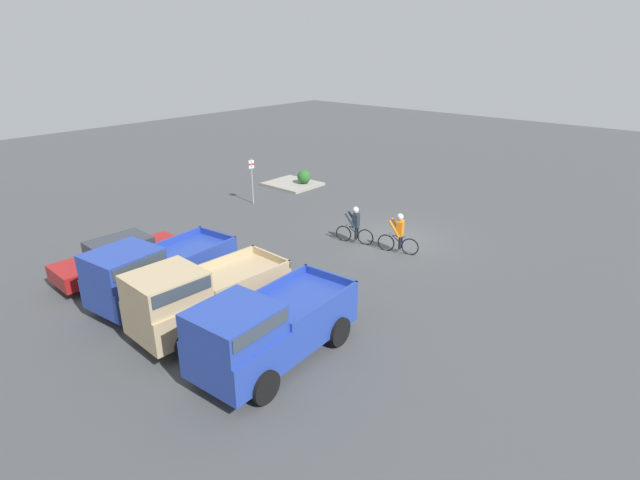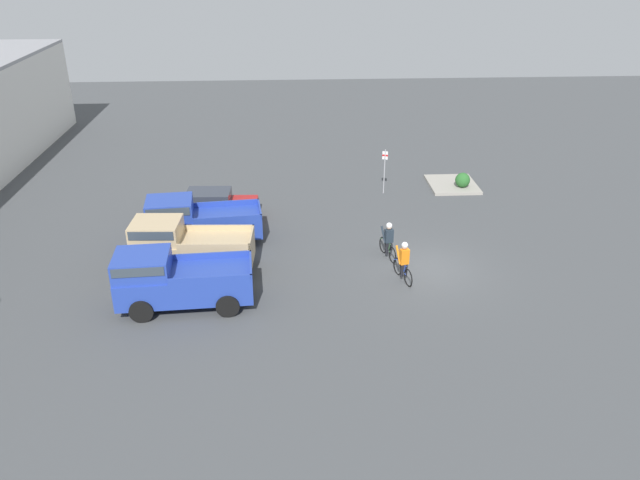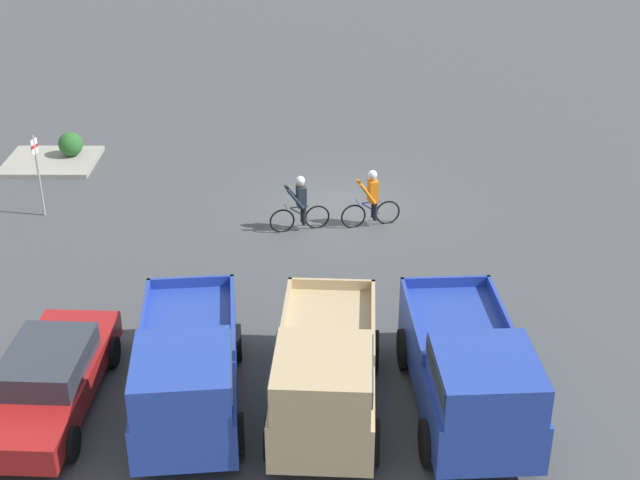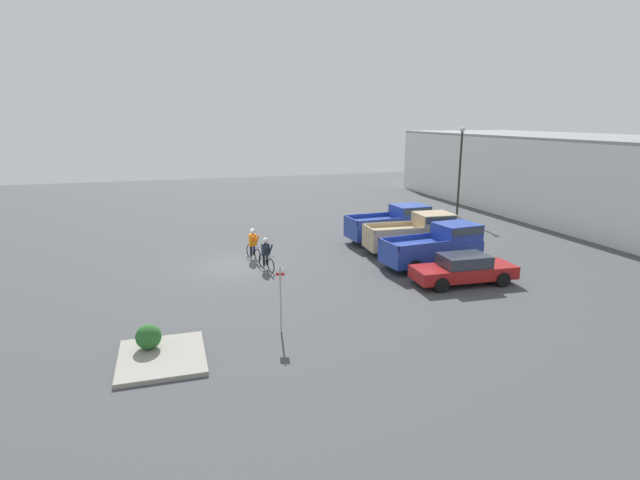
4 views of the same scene
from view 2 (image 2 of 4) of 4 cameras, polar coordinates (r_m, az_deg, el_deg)
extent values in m
plane|color=#424447|center=(27.15, 9.75, -2.54)|extent=(80.00, 80.00, 0.00)
cube|color=#233D9E|center=(24.26, -12.18, -3.93)|extent=(2.31, 5.18, 1.05)
cube|color=#233D9E|center=(24.05, -15.98, -2.17)|extent=(1.97, 2.13, 0.79)
cube|color=#333D47|center=(23.97, -16.03, -1.80)|extent=(2.02, 1.97, 0.35)
cube|color=#233D9E|center=(23.02, -10.00, -3.60)|extent=(0.26, 3.04, 0.25)
cube|color=#233D9E|center=(24.72, -9.82, -1.41)|extent=(0.26, 3.04, 0.25)
cube|color=#233D9E|center=(23.80, -6.35, -2.30)|extent=(2.01, 0.20, 0.25)
cylinder|color=black|center=(23.88, -16.02, -6.28)|extent=(0.27, 0.90, 0.88)
cylinder|color=black|center=(25.59, -15.41, -3.90)|extent=(0.27, 0.90, 0.88)
cylinder|color=black|center=(23.52, -8.44, -5.99)|extent=(0.27, 0.90, 0.88)
cylinder|color=black|center=(25.25, -8.36, -3.59)|extent=(0.27, 0.90, 0.88)
cube|color=tan|center=(26.72, -11.43, -0.98)|extent=(2.16, 5.04, 1.03)
cube|color=tan|center=(26.65, -14.74, 0.82)|extent=(1.86, 2.06, 0.84)
cube|color=#333D47|center=(26.57, -14.79, 1.18)|extent=(1.91, 1.91, 0.37)
cube|color=tan|center=(25.45, -9.73, -0.63)|extent=(0.22, 2.97, 0.25)
cube|color=tan|center=(27.09, -9.16, 1.11)|extent=(0.22, 2.97, 0.25)
cube|color=tan|center=(26.08, -6.30, 0.28)|extent=(1.93, 0.17, 0.25)
cylinder|color=black|center=(26.44, -14.97, -2.83)|extent=(0.26, 0.89, 0.88)
cylinder|color=black|center=(28.09, -14.09, -0.95)|extent=(0.26, 0.89, 0.88)
cylinder|color=black|center=(25.84, -8.36, -2.87)|extent=(0.26, 0.89, 0.88)
cylinder|color=black|center=(27.53, -7.87, -0.95)|extent=(0.26, 0.89, 0.88)
cube|color=#233D9E|center=(29.22, -10.42, 1.40)|extent=(2.45, 5.30, 0.97)
cube|color=#233D9E|center=(28.97, -13.60, 2.82)|extent=(1.99, 2.22, 0.85)
cube|color=#333D47|center=(28.90, -13.64, 3.16)|extent=(2.03, 2.06, 0.37)
cube|color=#233D9E|center=(28.10, -8.45, 1.90)|extent=(0.39, 3.07, 0.25)
cube|color=#233D9E|center=(29.82, -8.53, 3.33)|extent=(0.39, 3.07, 0.25)
cube|color=#233D9E|center=(28.99, -5.53, 2.83)|extent=(1.94, 0.28, 0.25)
cylinder|color=black|center=(28.64, -13.54, -0.43)|extent=(0.30, 0.83, 0.81)
cylinder|color=black|center=(30.39, -13.33, 1.17)|extent=(0.30, 0.83, 0.81)
cylinder|color=black|center=(28.51, -7.18, 0.00)|extent=(0.30, 0.83, 0.81)
cylinder|color=black|center=(30.27, -7.34, 1.59)|extent=(0.30, 0.83, 0.81)
cube|color=maroon|center=(31.90, -10.07, 3.02)|extent=(1.91, 4.87, 0.58)
cube|color=#2D333D|center=(31.69, -10.15, 3.95)|extent=(1.63, 2.22, 0.53)
cylinder|color=black|center=(31.51, -13.02, 1.97)|extent=(0.21, 0.68, 0.68)
cylinder|color=black|center=(33.04, -12.46, 3.17)|extent=(0.21, 0.68, 0.68)
cylinder|color=black|center=(31.00, -7.47, 2.04)|extent=(0.21, 0.68, 0.68)
cylinder|color=black|center=(32.56, -7.15, 3.25)|extent=(0.21, 0.68, 0.68)
torus|color=black|center=(28.11, 5.78, -0.45)|extent=(0.72, 0.24, 0.74)
torus|color=black|center=(27.27, 6.64, -1.37)|extent=(0.72, 0.24, 0.74)
cylinder|color=#2D5133|center=(27.61, 6.22, -0.57)|extent=(0.53, 0.17, 0.39)
cylinder|color=#2D5133|center=(27.52, 6.24, -0.19)|extent=(0.56, 0.18, 0.04)
cylinder|color=#2D5133|center=(27.46, 6.37, -0.73)|extent=(0.04, 0.04, 0.36)
cylinder|color=#2D5133|center=(27.83, 5.92, 0.19)|extent=(0.14, 0.45, 0.02)
cylinder|color=black|center=(27.51, 6.13, -0.77)|extent=(0.15, 0.15, 0.55)
cylinder|color=black|center=(27.58, 6.47, -0.72)|extent=(0.15, 0.15, 0.55)
cube|color=#1E2833|center=(27.34, 6.32, 0.38)|extent=(0.32, 0.41, 0.61)
cylinder|color=#1E2833|center=(27.44, 5.82, 0.51)|extent=(0.52, 0.22, 0.66)
cylinder|color=#1E2833|center=(27.57, 6.46, 0.61)|extent=(0.52, 0.22, 0.66)
sphere|color=tan|center=(27.18, 6.34, 1.21)|extent=(0.24, 0.24, 0.24)
sphere|color=silver|center=(27.16, 6.34, 1.33)|extent=(0.26, 0.26, 0.26)
torus|color=black|center=(26.37, 7.09, -2.40)|extent=(0.73, 0.24, 0.75)
torus|color=black|center=(25.55, 8.07, -3.44)|extent=(0.73, 0.24, 0.75)
cylinder|color=#233D9E|center=(25.87, 7.59, -2.56)|extent=(0.53, 0.18, 0.39)
cylinder|color=#233D9E|center=(25.77, 7.62, -2.15)|extent=(0.56, 0.18, 0.04)
cylinder|color=#233D9E|center=(25.72, 7.77, -2.74)|extent=(0.04, 0.04, 0.37)
cylinder|color=#233D9E|center=(26.07, 7.26, -1.72)|extent=(0.14, 0.45, 0.02)
cylinder|color=black|center=(25.77, 7.51, -2.78)|extent=(0.15, 0.15, 0.55)
cylinder|color=black|center=(25.84, 7.87, -2.72)|extent=(0.15, 0.15, 0.55)
cube|color=orange|center=(25.57, 7.72, -1.51)|extent=(0.32, 0.41, 0.65)
cylinder|color=orange|center=(25.67, 7.18, -1.36)|extent=(0.52, 0.22, 0.70)
cylinder|color=orange|center=(25.80, 7.86, -1.25)|extent=(0.52, 0.22, 0.70)
sphere|color=tan|center=(25.39, 7.75, -0.59)|extent=(0.24, 0.24, 0.24)
sphere|color=silver|center=(25.36, 7.76, -0.47)|extent=(0.26, 0.26, 0.26)
cylinder|color=#9E9EA3|center=(34.44, 5.91, 6.23)|extent=(0.06, 0.06, 2.51)
cube|color=white|center=(34.14, 5.98, 7.70)|extent=(0.11, 0.29, 0.45)
cube|color=red|center=(34.14, 5.98, 7.70)|extent=(0.12, 0.29, 0.10)
cube|color=gray|center=(36.55, 12.00, 4.99)|extent=(3.05, 2.67, 0.15)
sphere|color=#286028|center=(35.92, 12.91, 5.37)|extent=(0.83, 0.83, 0.83)
camera|label=1|loc=(17.78, -46.26, 3.38)|focal=28.00mm
camera|label=3|loc=(30.22, -43.71, 16.51)|focal=50.00mm
camera|label=4|loc=(49.44, 7.59, 19.54)|focal=28.00mm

